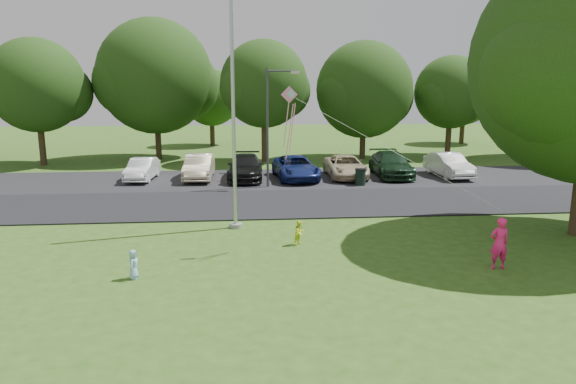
{
  "coord_description": "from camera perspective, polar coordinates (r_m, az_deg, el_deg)",
  "views": [
    {
      "loc": [
        -3.16,
        -14.59,
        5.45
      ],
      "look_at": [
        -1.52,
        4.0,
        1.6
      ],
      "focal_mm": 32.0,
      "sensor_mm": 36.0,
      "label": 1
    }
  ],
  "objects": [
    {
      "name": "park_road",
      "position": [
        24.41,
        2.52,
        -1.18
      ],
      "size": [
        60.0,
        6.0,
        0.06
      ],
      "primitive_type": "cube",
      "color": "black",
      "rests_on": "ground"
    },
    {
      "name": "child_blue",
      "position": [
        15.53,
        -16.8,
        -7.71
      ],
      "size": [
        0.32,
        0.45,
        0.87
      ],
      "primitive_type": "imported",
      "rotation": [
        0.0,
        0.0,
        1.47
      ],
      "color": "#8CBDD8",
      "rests_on": "ground"
    },
    {
      "name": "parking_strip",
      "position": [
        30.74,
        0.94,
        1.5
      ],
      "size": [
        42.0,
        7.0,
        0.06
      ],
      "primitive_type": "cube",
      "color": "black",
      "rests_on": "ground"
    },
    {
      "name": "ground",
      "position": [
        15.89,
        6.82,
        -8.49
      ],
      "size": [
        120.0,
        120.0,
        0.0
      ],
      "primitive_type": "plane",
      "color": "#2D5416",
      "rests_on": "ground"
    },
    {
      "name": "street_lamp",
      "position": [
        27.67,
        -1.78,
        8.34
      ],
      "size": [
        1.8,
        0.28,
        6.41
      ],
      "rotation": [
        0.0,
        0.0,
        -0.06
      ],
      "color": "#3F3F44",
      "rests_on": "ground"
    },
    {
      "name": "child_yellow",
      "position": [
        17.97,
        1.28,
        -4.55
      ],
      "size": [
        0.53,
        0.53,
        0.87
      ],
      "primitive_type": "imported",
      "rotation": [
        0.0,
        0.0,
        0.74
      ],
      "color": "#EFFF28",
      "rests_on": "ground"
    },
    {
      "name": "flagpole",
      "position": [
        19.63,
        -6.08,
        7.84
      ],
      "size": [
        0.5,
        0.5,
        10.0
      ],
      "color": "#B7BABF",
      "rests_on": "ground"
    },
    {
      "name": "woman",
      "position": [
        16.83,
        22.42,
        -5.28
      ],
      "size": [
        0.59,
        0.39,
        1.61
      ],
      "primitive_type": "imported",
      "rotation": [
        0.0,
        0.0,
        3.15
      ],
      "color": "#FF2177",
      "rests_on": "ground"
    },
    {
      "name": "parked_cars",
      "position": [
        30.67,
        2.13,
        2.85
      ],
      "size": [
        20.0,
        5.57,
        1.46
      ],
      "color": "silver",
      "rests_on": "ground"
    },
    {
      "name": "horizon_trees",
      "position": [
        49.01,
        3.49,
        10.3
      ],
      "size": [
        77.46,
        7.2,
        7.02
      ],
      "color": "#332316",
      "rests_on": "ground"
    },
    {
      "name": "kite",
      "position": [
        16.81,
        0.85,
        8.93
      ],
      "size": [
        6.43,
        2.8,
        3.64
      ],
      "rotation": [
        0.0,
        0.0,
        -0.01
      ],
      "color": "pink",
      "rests_on": "ground"
    },
    {
      "name": "tree_row",
      "position": [
        39.11,
        1.98,
        12.04
      ],
      "size": [
        64.35,
        11.94,
        10.88
      ],
      "color": "#332316",
      "rests_on": "ground"
    },
    {
      "name": "trash_can",
      "position": [
        28.77,
        8.05,
        1.62
      ],
      "size": [
        0.62,
        0.62,
        0.98
      ],
      "rotation": [
        0.0,
        0.0,
        0.04
      ],
      "color": "black",
      "rests_on": "ground"
    }
  ]
}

